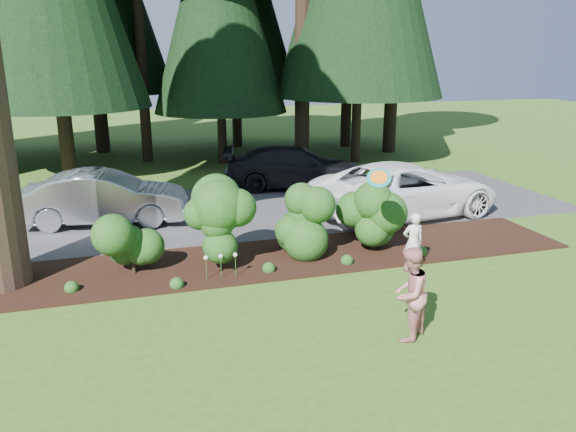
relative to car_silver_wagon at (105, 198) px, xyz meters
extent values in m
plane|color=#355D1A|center=(2.59, -7.13, -0.74)|extent=(80.00, 80.00, 0.00)
cube|color=black|center=(2.59, -3.88, -0.72)|extent=(16.00, 2.50, 0.05)
cube|color=#38383A|center=(2.59, 0.37, -0.73)|extent=(22.00, 6.00, 0.03)
sphere|color=#194716|center=(0.59, -3.93, -0.08)|extent=(1.08, 1.08, 1.08)
cylinder|color=black|center=(0.59, -3.93, -0.59)|extent=(0.08, 0.08, 0.30)
sphere|color=#194716|center=(2.39, -4.13, 0.19)|extent=(1.35, 1.35, 1.35)
cylinder|color=black|center=(2.39, -4.13, -0.59)|extent=(0.08, 0.08, 0.30)
sphere|color=#194716|center=(4.19, -3.83, 0.08)|extent=(1.26, 1.26, 1.26)
cylinder|color=black|center=(4.19, -3.83, -0.59)|extent=(0.08, 0.08, 0.30)
sphere|color=#194716|center=(5.99, -4.03, -0.03)|extent=(1.17, 1.17, 1.17)
cylinder|color=black|center=(5.99, -4.03, -0.59)|extent=(0.08, 0.08, 0.30)
cylinder|color=#194716|center=(1.99, -4.73, -0.49)|extent=(0.01, 0.01, 0.50)
sphere|color=white|center=(1.99, -4.73, -0.22)|extent=(0.09, 0.09, 0.09)
cylinder|color=#194716|center=(2.29, -4.73, -0.49)|extent=(0.01, 0.01, 0.50)
sphere|color=white|center=(2.29, -4.73, -0.22)|extent=(0.09, 0.09, 0.09)
cylinder|color=#194716|center=(2.59, -4.73, -0.49)|extent=(0.01, 0.01, 0.50)
sphere|color=white|center=(2.59, -4.73, -0.22)|extent=(0.09, 0.09, 0.09)
cylinder|color=black|center=(-1.41, 7.87, 4.51)|extent=(0.50, 0.50, 10.50)
cylinder|color=black|center=(1.59, 6.37, 3.63)|extent=(0.50, 0.50, 8.75)
cylinder|color=black|center=(4.59, 7.37, 4.86)|extent=(0.50, 0.50, 11.20)
cylinder|color=black|center=(7.59, 8.37, 3.98)|extent=(0.50, 0.50, 9.45)
cylinder|color=black|center=(10.09, 6.87, 4.68)|extent=(0.50, 0.50, 10.85)
cylinder|color=black|center=(12.59, 8.87, 4.16)|extent=(0.50, 0.50, 9.80)
cylinder|color=black|center=(0.09, 10.87, 4.51)|extent=(0.50, 0.50, 10.50)
cylinder|color=black|center=(6.09, 11.87, 5.21)|extent=(0.50, 0.50, 11.90)
cylinder|color=black|center=(11.09, 11.37, 4.33)|extent=(0.50, 0.50, 10.15)
imported|color=#A5A5A9|center=(0.00, 0.00, 0.00)|extent=(4.50, 2.14, 1.43)
imported|color=white|center=(8.10, -1.58, 0.04)|extent=(5.74, 3.26, 1.51)
imported|color=black|center=(6.17, 2.67, -0.01)|extent=(5.14, 2.94, 1.40)
imported|color=silver|center=(6.29, -5.33, -0.11)|extent=(0.48, 0.33, 1.27)
imported|color=red|center=(4.75, -7.99, 0.03)|extent=(0.95, 0.93, 1.55)
cylinder|color=#167E7A|center=(5.35, -5.49, 1.36)|extent=(0.56, 0.41, 0.46)
cylinder|color=orange|center=(5.35, -5.49, 1.37)|extent=(0.39, 0.29, 0.32)
camera|label=1|loc=(0.55, -15.33, 3.72)|focal=35.00mm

